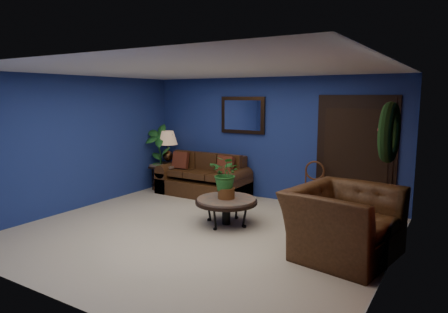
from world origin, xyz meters
The scene contains 18 objects.
floor centered at (0.00, 0.00, 0.00)m, with size 5.50×5.50×0.00m, color #BDB19C.
wall_back centered at (0.00, 2.50, 1.25)m, with size 5.50×0.04×2.50m, color navy.
wall_left centered at (-2.75, 0.00, 1.25)m, with size 0.04×5.00×2.50m, color navy.
wall_right_brick centered at (2.75, 0.00, 1.25)m, with size 0.04×5.00×2.50m, color maroon.
ceiling centered at (0.00, 0.00, 2.50)m, with size 5.50×5.00×0.02m, color white.
crown_molding centered at (2.72, 0.00, 2.43)m, with size 0.03×5.00×0.14m, color white.
wall_mirror centered at (-0.60, 2.46, 1.72)m, with size 1.02×0.06×0.77m, color #3D2614.
closet_door centered at (1.75, 2.47, 1.05)m, with size 1.44×0.06×2.18m, color black.
wreath centered at (2.69, 0.05, 1.70)m, with size 0.72×0.72×0.16m, color black.
sofa centered at (-1.31, 2.08, 0.29)m, with size 1.99×0.86×0.90m.
coffee_table centered at (0.14, 0.58, 0.38)m, with size 1.03×1.03×0.44m.
end_table centered at (-2.30, 2.05, 0.45)m, with size 0.64×0.64×0.59m.
table_lamp centered at (-2.30, 2.05, 1.06)m, with size 0.44×0.44×0.73m.
side_chair centered at (1.09, 2.12, 0.52)m, with size 0.44×0.44×0.92m.
armchair centered at (2.15, 0.26, 0.46)m, with size 1.41×1.23×0.92m, color #492915.
coffee_plant centered at (0.14, 0.58, 0.83)m, with size 0.55×0.49×0.71m.
floor_plant centered at (2.35, 0.92, 0.40)m, with size 0.35×0.28×0.78m.
tall_plant centered at (-2.45, 1.93, 0.80)m, with size 0.72×0.55×1.49m.
Camera 1 is at (3.47, -4.92, 2.12)m, focal length 32.00 mm.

